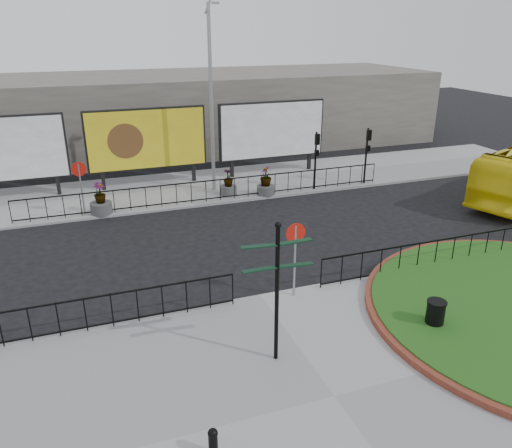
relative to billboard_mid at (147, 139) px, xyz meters
name	(u,v)px	position (x,y,z in m)	size (l,w,h in m)	color
ground	(260,298)	(1.50, -12.97, -2.60)	(90.00, 90.00, 0.00)	black
pavement_near	(334,398)	(1.50, -17.97, -2.54)	(30.00, 10.00, 0.12)	gray
pavement_far	(182,188)	(1.50, -0.97, -2.54)	(44.00, 6.00, 0.12)	gray
railing_near_left	(58,319)	(-4.50, -13.27, -1.93)	(10.00, 0.10, 1.10)	black
railing_near_right	(436,253)	(8.00, -13.27, -1.93)	(9.00, 0.10, 1.10)	black
railing_far	(213,190)	(2.50, -3.67, -1.93)	(18.00, 0.10, 1.10)	black
speed_sign_far	(80,177)	(-3.50, -3.57, -0.68)	(0.64, 0.07, 2.47)	gray
speed_sign_near	(295,244)	(2.50, -13.37, -0.68)	(0.64, 0.07, 2.47)	gray
billboard_mid	(147,139)	(0.00, 0.00, 0.00)	(6.20, 0.31, 4.10)	black
billboard_right	(272,130)	(7.00, 0.00, 0.00)	(6.20, 0.31, 4.10)	black
lamp_post	(211,98)	(3.01, -1.97, 2.23)	(0.74, 0.18, 9.23)	gray
signal_pole_a	(316,152)	(8.00, -3.63, -0.50)	(0.22, 0.26, 3.00)	black
signal_pole_b	(367,148)	(11.00, -3.63, -0.50)	(0.22, 0.26, 3.00)	black
building_backdrop	(150,113)	(1.50, 9.03, -0.10)	(40.00, 10.00, 5.00)	slate
fingerpost_sign	(277,280)	(0.75, -16.18, -0.18)	(1.78, 0.37, 3.81)	black
bollard	(213,441)	(-1.59, -18.65, -2.13)	(0.21, 0.21, 0.65)	black
litter_bin	(435,315)	(5.45, -16.47, -2.02)	(0.55, 0.55, 0.90)	black
planter_a	(101,203)	(-2.76, -3.57, -1.97)	(0.98, 0.98, 1.45)	#4C4C4F
planter_b	(228,185)	(3.50, -2.93, -1.98)	(0.85, 0.85, 1.34)	#4C4C4F
planter_c	(266,183)	(5.27, -3.57, -1.90)	(0.89, 0.89, 1.48)	#4C4C4F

